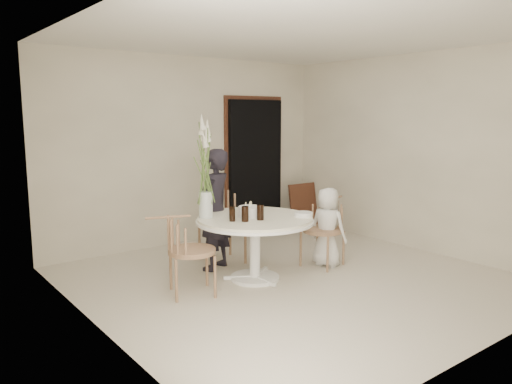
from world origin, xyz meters
TOP-DOWN VIEW (x-y plane):
  - ground at (0.00, 0.00)m, footprint 4.50×4.50m
  - room_shell at (0.00, 0.00)m, footprint 4.50×4.50m
  - doorway at (1.15, 2.19)m, footprint 1.00×0.10m
  - door_trim at (1.15, 2.23)m, footprint 1.12×0.03m
  - table at (-0.35, 0.25)m, footprint 1.33×1.33m
  - picture_frame at (1.95, 1.90)m, footprint 0.56×0.18m
  - chair_far at (-0.23, 1.20)m, footprint 0.59×0.63m
  - chair_right at (0.75, 0.18)m, footprint 0.56×0.53m
  - chair_left at (-1.27, 0.32)m, footprint 0.61×0.59m
  - girl at (-0.49, 0.87)m, footprint 0.63×0.54m
  - boy at (0.68, 0.11)m, footprint 0.42×0.54m
  - birthday_cake at (-0.40, 0.28)m, footprint 0.26×0.26m
  - cola_tumbler_a at (-0.58, 0.13)m, footprint 0.09×0.09m
  - cola_tumbler_b at (-0.40, 0.09)m, footprint 0.10×0.10m
  - cola_tumbler_c at (-0.68, 0.22)m, footprint 0.07×0.07m
  - cola_tumbler_d at (-0.61, 0.32)m, footprint 0.08×0.08m
  - plate_stack at (0.10, -0.07)m, footprint 0.26×0.26m
  - flower_vase at (-0.80, 0.57)m, footprint 0.16×0.16m

SIDE VIEW (x-z plane):
  - ground at x=0.00m, z-range 0.00..0.00m
  - picture_frame at x=1.95m, z-range 0.00..0.73m
  - boy at x=0.68m, z-range 0.00..0.99m
  - chair_right at x=0.75m, z-range 0.12..0.96m
  - chair_left at x=-1.27m, z-range 0.13..0.99m
  - table at x=-0.35m, z-range 0.25..0.98m
  - chair_far at x=-0.23m, z-range 0.14..1.11m
  - girl at x=-0.49m, z-range 0.00..1.47m
  - plate_stack at x=0.10m, z-range 0.73..0.78m
  - birthday_cake at x=-0.40m, z-range 0.71..0.88m
  - cola_tumbler_c at x=-0.68m, z-range 0.73..0.87m
  - cola_tumbler_d at x=-0.61m, z-range 0.73..0.87m
  - cola_tumbler_a at x=-0.58m, z-range 0.73..0.90m
  - cola_tumbler_b at x=-0.40m, z-range 0.73..0.90m
  - doorway at x=1.15m, z-range 0.00..2.10m
  - door_trim at x=1.15m, z-range 0.00..2.22m
  - flower_vase at x=-0.80m, z-range 0.70..1.86m
  - room_shell at x=0.00m, z-range -0.63..3.87m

